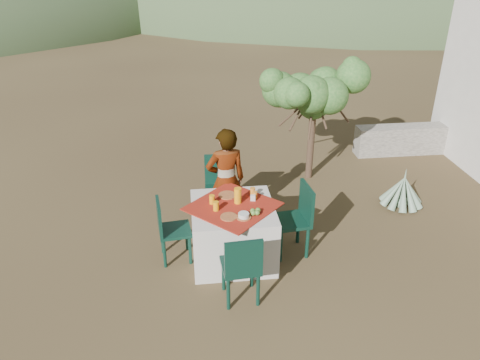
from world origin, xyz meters
name	(u,v)px	position (x,y,z in m)	size (l,w,h in m)	color
ground	(267,275)	(0.00, 0.00, 0.00)	(160.00, 160.00, 0.00)	#392B1A
table	(233,232)	(-0.37, 0.43, 0.38)	(1.30, 1.30, 0.76)	silver
chair_far	(220,185)	(-0.45, 1.46, 0.53)	(0.47, 0.47, 0.95)	black
chair_near	(242,266)	(-0.36, -0.43, 0.50)	(0.44, 0.44, 0.90)	black
chair_left	(169,228)	(-1.17, 0.48, 0.47)	(0.44, 0.44, 0.85)	black
chair_right	(297,216)	(0.46, 0.47, 0.53)	(0.49, 0.49, 0.96)	black
person	(226,181)	(-0.39, 1.13, 0.76)	(0.55, 0.36, 1.51)	#8C6651
shrub_tree	(317,97)	(1.23, 2.64, 1.42)	(1.52, 1.50, 1.79)	#4F3927
agave	(402,192)	(2.36, 1.46, 0.24)	(0.67, 0.64, 0.70)	gray
stone_wall	(422,139)	(3.60, 3.40, 0.28)	(2.60, 0.35, 0.55)	#9C9488
plate_far	(227,195)	(-0.41, 0.70, 0.77)	(0.23, 0.23, 0.01)	brown
plate_near	(229,217)	(-0.44, 0.17, 0.77)	(0.20, 0.20, 0.01)	brown
glass_far	(212,199)	(-0.62, 0.52, 0.82)	(0.07, 0.07, 0.11)	orange
glass_near	(216,206)	(-0.58, 0.35, 0.82)	(0.07, 0.07, 0.12)	orange
juice_pitcher	(238,196)	(-0.30, 0.51, 0.86)	(0.09, 0.09, 0.20)	orange
bowl_plate	(244,217)	(-0.27, 0.14, 0.77)	(0.18, 0.18, 0.01)	brown
white_bowl	(244,215)	(-0.27, 0.14, 0.80)	(0.13, 0.13, 0.05)	silver
jar_left	(255,195)	(-0.07, 0.59, 0.81)	(0.06, 0.06, 0.09)	orange
jar_right	(253,192)	(-0.09, 0.67, 0.82)	(0.07, 0.07, 0.11)	orange
napkin_holder	(253,198)	(-0.10, 0.54, 0.80)	(0.06, 0.03, 0.08)	silver
fruit_cluster	(255,212)	(-0.12, 0.21, 0.79)	(0.13, 0.12, 0.07)	#558631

